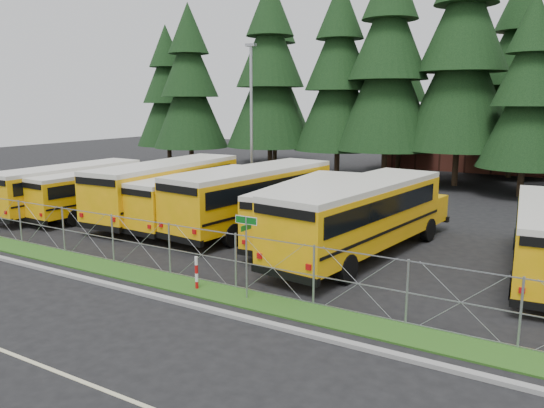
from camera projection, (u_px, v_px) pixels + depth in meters
The scene contains 26 objects.
ground at pixel (208, 272), 20.34m from camera, with size 120.00×120.00×0.00m, color black.
curb at pixel (151, 295), 17.71m from camera, with size 50.00×0.25×0.12m, color gray.
grass_verge at pixel (179, 284), 18.90m from camera, with size 50.00×1.40×0.06m, color #254E16.
road_lane_line at pixel (17, 356), 13.58m from camera, with size 50.00×0.12×0.01m, color beige.
chainlink_fence at pixel (190, 253), 19.30m from camera, with size 44.00×0.10×2.00m, color #999CA2, non-canonical shape.
brick_building at pixel (514, 138), 50.52m from camera, with size 22.00×10.00×6.00m, color brown.
bus_0 at pixel (75, 189), 30.99m from camera, with size 2.51×10.61×2.78m, color #D69F06, non-canonical shape.
bus_1 at pixel (105, 192), 30.38m from camera, with size 2.35×9.94×2.61m, color #D69F06, non-canonical shape.
bus_2 at pixel (172, 190), 29.56m from camera, with size 2.84×12.03×3.15m, color #D69F06, non-canonical shape.
bus_3 at pixel (205, 199), 27.93m from camera, with size 2.47×10.47×2.74m, color #D69F06, non-canonical shape.
bus_4 at pixel (258, 198), 26.93m from camera, with size 2.85×12.08×3.17m, color #D69F06, non-canonical shape.
bus_5 at pixel (311, 211), 24.80m from camera, with size 2.49×10.56×2.77m, color #D69F06, non-canonical shape.
bus_6 at pixel (364, 219), 22.20m from camera, with size 2.87×12.16×3.19m, color #D69F06, non-canonical shape.
street_sign at pixel (246, 240), 17.11m from camera, with size 0.84×0.55×2.81m.
striped_bollard at pixel (197, 273), 18.26m from camera, with size 0.11×0.11×1.20m, color #B20C0C.
light_standard at pixel (251, 115), 35.42m from camera, with size 0.70×0.35×10.14m.
conifer_0 at pixel (167, 96), 53.03m from camera, with size 6.27×6.27×13.86m, color black, non-canonical shape.
conifer_1 at pixel (190, 89), 48.37m from camera, with size 6.84×6.84×15.12m, color black, non-canonical shape.
conifer_2 at pixel (270, 78), 45.96m from camera, with size 7.65×7.65×16.91m, color black, non-canonical shape.
conifer_3 at pixel (339, 81), 43.83m from camera, with size 7.33×7.33×16.22m, color black, non-canonical shape.
conifer_4 at pixel (388, 69), 41.21m from camera, with size 8.07×8.07×17.85m, color black, non-canonical shape.
conifer_5 at pixel (462, 59), 39.27m from camera, with size 8.58×8.58×18.98m, color black, non-canonical shape.
conifer_6 at pixel (528, 96), 35.11m from camera, with size 6.12×6.12×13.54m, color black, non-canonical shape.
conifer_10 at pixel (275, 79), 55.10m from camera, with size 7.91×7.91×17.48m, color black, non-canonical shape.
conifer_11 at pixel (401, 95), 49.43m from camera, with size 6.38×6.38×14.10m, color black, non-canonical shape.
conifer_12 at pixel (517, 75), 43.93m from camera, with size 7.74×7.74×17.12m, color black, non-canonical shape.
Camera 1 is at (12.06, -15.48, 6.43)m, focal length 35.00 mm.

